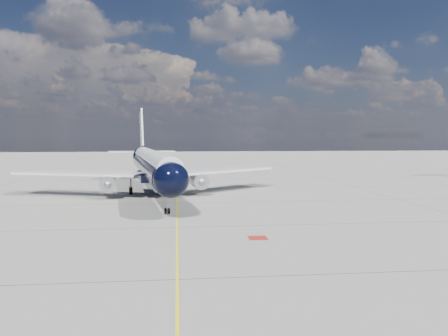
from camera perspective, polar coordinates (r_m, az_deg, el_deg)
The scene contains 4 objects.
ground at distance 76.30m, azimuth -6.18°, elevation -2.26°, with size 320.00×320.00×0.00m, color gray.
taxiway_centerline at distance 71.34m, azimuth -6.18°, elevation -2.71°, with size 0.16×160.00×0.01m, color yellow.
red_marking at distance 37.46m, azimuth 4.44°, elevation -9.09°, with size 1.60×1.60×0.01m, color maroon.
main_airliner at distance 65.58m, azimuth -9.38°, elevation 0.43°, with size 39.18×48.09×13.92m.
Camera 1 is at (0.04, -45.81, 8.65)m, focal length 35.00 mm.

